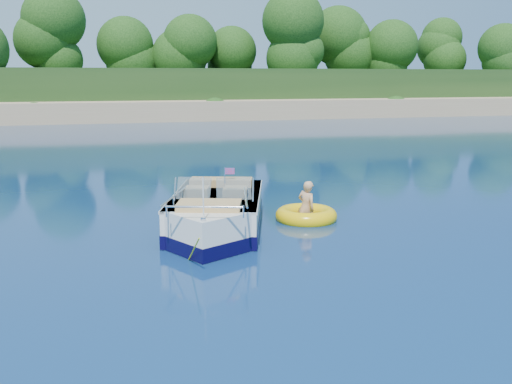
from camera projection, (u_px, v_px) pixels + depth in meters
ground at (236, 282)px, 9.30m from camera, size 160.00×160.00×0.00m
shoreline at (115, 97)px, 69.40m from camera, size 170.00×59.00×6.00m
treeline at (121, 49)px, 46.99m from camera, size 150.00×7.12×8.19m
motorboat at (216, 216)px, 12.26m from camera, size 2.85×5.12×1.76m
tow_tube at (306, 216)px, 13.34m from camera, size 1.52×1.52×0.38m
boy at (305, 220)px, 13.35m from camera, size 0.64×0.77×1.39m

